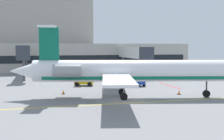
# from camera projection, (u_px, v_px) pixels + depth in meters

# --- Properties ---
(ground) EXTENTS (120.00, 120.00, 0.11)m
(ground) POSITION_uv_depth(u_px,v_px,m) (126.00, 102.00, 33.40)
(ground) COLOR slate
(terminal_building) EXTENTS (74.90, 17.19, 19.40)m
(terminal_building) POSITION_uv_depth(u_px,v_px,m) (37.00, 43.00, 77.84)
(terminal_building) COLOR #ADA89E
(terminal_building) RESTS_ON ground
(jet_bridge_west) EXTENTS (2.40, 18.69, 6.55)m
(jet_bridge_west) POSITION_uv_depth(u_px,v_px,m) (25.00, 52.00, 58.74)
(jet_bridge_west) COLOR silver
(jet_bridge_west) RESTS_ON ground
(jet_bridge_east) EXTENTS (2.40, 18.79, 6.29)m
(jet_bridge_east) POSITION_uv_depth(u_px,v_px,m) (134.00, 53.00, 64.66)
(jet_bridge_east) COLOR silver
(jet_bridge_east) RESTS_ON ground
(regional_jet) EXTENTS (29.43, 22.61, 8.78)m
(regional_jet) POSITION_uv_depth(u_px,v_px,m) (128.00, 71.00, 35.51)
(regional_jet) COLOR white
(regional_jet) RESTS_ON ground
(baggage_tug) EXTENTS (3.33, 2.77, 2.00)m
(baggage_tug) POSITION_uv_depth(u_px,v_px,m) (82.00, 80.00, 46.71)
(baggage_tug) COLOR #E5B20C
(baggage_tug) RESTS_ON ground
(pushback_tractor) EXTENTS (2.17, 3.52, 2.04)m
(pushback_tractor) POSITION_uv_depth(u_px,v_px,m) (135.00, 80.00, 47.05)
(pushback_tractor) COLOR #19389E
(pushback_tractor) RESTS_ON ground
(fuel_tank) EXTENTS (6.48, 2.66, 2.15)m
(fuel_tank) POSITION_uv_depth(u_px,v_px,m) (157.00, 68.00, 67.72)
(fuel_tank) COLOR white
(fuel_tank) RESTS_ON ground
(safety_cone_bravo) EXTENTS (0.47, 0.47, 0.55)m
(safety_cone_bravo) POSITION_uv_depth(u_px,v_px,m) (63.00, 92.00, 38.47)
(safety_cone_bravo) COLOR orange
(safety_cone_bravo) RESTS_ON ground
(safety_cone_charlie) EXTENTS (0.47, 0.47, 0.55)m
(safety_cone_charlie) POSITION_uv_depth(u_px,v_px,m) (179.00, 93.00, 38.15)
(safety_cone_charlie) COLOR orange
(safety_cone_charlie) RESTS_ON ground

